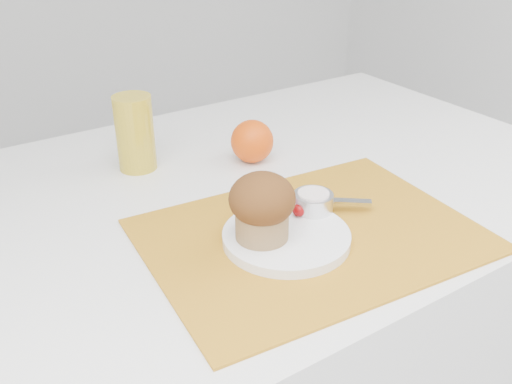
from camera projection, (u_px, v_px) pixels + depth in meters
table at (263, 338)px, 1.19m from camera, size 1.20×0.80×0.75m
placemat at (311, 235)px, 0.85m from camera, size 0.51×0.39×0.00m
plate at (286, 237)px, 0.83m from camera, size 0.24×0.24×0.01m
ramekin at (313, 202)px, 0.88m from camera, size 0.06×0.06×0.03m
cream at (313, 194)px, 0.87m from camera, size 0.06×0.06×0.01m
raspberry_near at (275, 206)px, 0.87m from camera, size 0.02×0.02×0.02m
raspberry_far at (299, 210)px, 0.86m from camera, size 0.02×0.02×0.02m
butter_knife at (316, 200)px, 0.90m from camera, size 0.15×0.12×0.00m
orange at (252, 141)px, 1.07m from camera, size 0.08×0.08×0.08m
juice_glass at (135, 133)px, 1.02m from camera, size 0.08×0.08×0.14m
muffin at (262, 206)px, 0.79m from camera, size 0.09×0.09×0.10m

